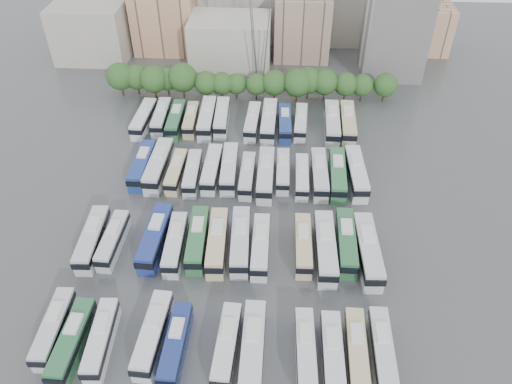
# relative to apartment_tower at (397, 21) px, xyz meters

# --- Properties ---
(ground) EXTENTS (220.00, 220.00, 0.00)m
(ground) POSITION_rel_apartment_tower_xyz_m (-34.00, -58.00, -13.00)
(ground) COLOR #424447
(ground) RESTS_ON ground
(tree_line) EXTENTS (65.99, 7.81, 8.37)m
(tree_line) POSITION_rel_apartment_tower_xyz_m (-35.90, -15.93, -8.55)
(tree_line) COLOR black
(tree_line) RESTS_ON ground
(city_buildings) EXTENTS (102.00, 35.00, 20.00)m
(city_buildings) POSITION_rel_apartment_tower_xyz_m (-41.46, 13.86, -5.13)
(city_buildings) COLOR #9E998E
(city_buildings) RESTS_ON ground
(apartment_tower) EXTENTS (14.00, 14.00, 26.00)m
(apartment_tower) POSITION_rel_apartment_tower_xyz_m (0.00, 0.00, 0.00)
(apartment_tower) COLOR silver
(apartment_tower) RESTS_ON ground
(electricity_pylon) EXTENTS (9.00, 6.91, 33.83)m
(electricity_pylon) POSITION_rel_apartment_tower_xyz_m (-32.00, -8.00, 5.66)
(electricity_pylon) COLOR slate
(electricity_pylon) RESTS_ON ground
(bus_r0_s0) EXTENTS (2.74, 11.46, 3.58)m
(bus_r0_s0) POSITION_rel_apartment_tower_xyz_m (-55.49, -80.82, -11.24)
(bus_r0_s0) COLOR silver
(bus_r0_s0) RESTS_ON ground
(bus_r0_s1) EXTENTS (2.93, 11.95, 3.73)m
(bus_r0_s1) POSITION_rel_apartment_tower_xyz_m (-52.35, -82.74, -11.17)
(bus_r0_s1) COLOR #2D6941
(bus_r0_s1) RESTS_ON ground
(bus_r0_s2) EXTENTS (3.02, 11.40, 3.54)m
(bus_r0_s2) POSITION_rel_apartment_tower_xyz_m (-48.77, -82.18, -11.26)
(bus_r0_s2) COLOR silver
(bus_r0_s2) RESTS_ON ground
(bus_r0_s4) EXTENTS (3.28, 12.27, 3.81)m
(bus_r0_s4) POSITION_rel_apartment_tower_xyz_m (-42.20, -81.11, -11.13)
(bus_r0_s4) COLOR silver
(bus_r0_s4) RESTS_ON ground
(bus_r0_s5) EXTENTS (2.77, 11.52, 3.60)m
(bus_r0_s5) POSITION_rel_apartment_tower_xyz_m (-38.96, -82.45, -11.23)
(bus_r0_s5) COLOR navy
(bus_r0_s5) RESTS_ON ground
(bus_r0_s7) EXTENTS (3.08, 11.58, 3.60)m
(bus_r0_s7) POSITION_rel_apartment_tower_xyz_m (-32.42, -82.13, -11.23)
(bus_r0_s7) COLOR silver
(bus_r0_s7) RESTS_ON ground
(bus_r0_s8) EXTENTS (2.89, 13.02, 4.08)m
(bus_r0_s8) POSITION_rel_apartment_tower_xyz_m (-29.07, -82.63, -11.00)
(bus_r0_s8) COLOR silver
(bus_r0_s8) RESTS_ON ground
(bus_r0_s10) EXTENTS (2.76, 11.22, 3.50)m
(bus_r0_s10) POSITION_rel_apartment_tower_xyz_m (-22.38, -82.17, -11.28)
(bus_r0_s10) COLOR silver
(bus_r0_s10) RESTS_ON ground
(bus_r0_s11) EXTENTS (2.64, 11.78, 3.69)m
(bus_r0_s11) POSITION_rel_apartment_tower_xyz_m (-19.02, -82.90, -11.19)
(bus_r0_s11) COLOR silver
(bus_r0_s11) RESTS_ON ground
(bus_r0_s12) EXTENTS (2.69, 11.29, 3.53)m
(bus_r0_s12) POSITION_rel_apartment_tower_xyz_m (-15.93, -81.87, -11.27)
(bus_r0_s12) COLOR #C8BC8A
(bus_r0_s12) RESTS_ON ground
(bus_r0_s13) EXTENTS (2.63, 11.46, 3.59)m
(bus_r0_s13) POSITION_rel_apartment_tower_xyz_m (-12.66, -81.64, -11.24)
(bus_r0_s13) COLOR silver
(bus_r0_s13) RESTS_ON ground
(bus_r1_s0) EXTENTS (3.23, 12.65, 3.94)m
(bus_r1_s0) POSITION_rel_apartment_tower_xyz_m (-55.40, -64.58, -11.07)
(bus_r1_s0) COLOR silver
(bus_r1_s0) RESTS_ON ground
(bus_r1_s1) EXTENTS (2.78, 11.27, 3.51)m
(bus_r1_s1) POSITION_rel_apartment_tower_xyz_m (-52.21, -64.41, -11.27)
(bus_r1_s1) COLOR silver
(bus_r1_s1) RESTS_ON ground
(bus_r1_s3) EXTENTS (3.45, 13.20, 4.11)m
(bus_r1_s3) POSITION_rel_apartment_tower_xyz_m (-45.60, -63.76, -10.98)
(bus_r1_s3) COLOR navy
(bus_r1_s3) RESTS_ON ground
(bus_r1_s4) EXTENTS (2.90, 11.81, 3.69)m
(bus_r1_s4) POSITION_rel_apartment_tower_xyz_m (-42.27, -64.75, -11.19)
(bus_r1_s4) COLOR silver
(bus_r1_s4) RESTS_ON ground
(bus_r1_s5) EXTENTS (3.19, 12.50, 3.89)m
(bus_r1_s5) POSITION_rel_apartment_tower_xyz_m (-38.93, -63.63, -11.09)
(bus_r1_s5) COLOR #30713F
(bus_r1_s5) RESTS_ON ground
(bus_r1_s6) EXTENTS (3.28, 12.83, 3.99)m
(bus_r1_s6) POSITION_rel_apartment_tower_xyz_m (-35.77, -64.15, -11.04)
(bus_r1_s6) COLOR beige
(bus_r1_s6) RESTS_ON ground
(bus_r1_s7) EXTENTS (3.38, 13.01, 4.05)m
(bus_r1_s7) POSITION_rel_apartment_tower_xyz_m (-32.20, -63.76, -11.01)
(bus_r1_s7) COLOR silver
(bus_r1_s7) RESTS_ON ground
(bus_r1_s8) EXTENTS (2.65, 11.95, 3.75)m
(bus_r1_s8) POSITION_rel_apartment_tower_xyz_m (-29.00, -64.51, -11.16)
(bus_r1_s8) COLOR silver
(bus_r1_s8) RESTS_ON ground
(bus_r1_s10) EXTENTS (2.65, 11.65, 3.65)m
(bus_r1_s10) POSITION_rel_apartment_tower_xyz_m (-22.41, -63.81, -11.21)
(bus_r1_s10) COLOR beige
(bus_r1_s10) RESTS_ON ground
(bus_r1_s11) EXTENTS (3.19, 13.58, 4.24)m
(bus_r1_s11) POSITION_rel_apartment_tower_xyz_m (-19.02, -64.50, -10.92)
(bus_r1_s11) COLOR silver
(bus_r1_s11) RESTS_ON ground
(bus_r1_s12) EXTENTS (2.98, 12.74, 3.98)m
(bus_r1_s12) POSITION_rel_apartment_tower_xyz_m (-15.72, -62.97, -11.04)
(bus_r1_s12) COLOR #2C683F
(bus_r1_s12) RESTS_ON ground
(bus_r1_s13) EXTENTS (3.53, 13.81, 4.30)m
(bus_r1_s13) POSITION_rel_apartment_tower_xyz_m (-12.60, -64.75, -10.89)
(bus_r1_s13) COLOR silver
(bus_r1_s13) RESTS_ON ground
(bus_r2_s1) EXTENTS (2.88, 12.54, 3.93)m
(bus_r2_s1) POSITION_rel_apartment_tower_xyz_m (-52.03, -45.14, -11.07)
(bus_r2_s1) COLOR navy
(bus_r2_s1) RESTS_ON ground
(bus_r2_s2) EXTENTS (3.37, 13.68, 4.27)m
(bus_r2_s2) POSITION_rel_apartment_tower_xyz_m (-48.93, -45.24, -10.91)
(bus_r2_s2) COLOR silver
(bus_r2_s2) RESTS_ON ground
(bus_r2_s3) EXTENTS (2.69, 11.02, 3.44)m
(bus_r2_s3) POSITION_rel_apartment_tower_xyz_m (-45.48, -46.34, -11.31)
(bus_r2_s3) COLOR beige
(bus_r2_s3) RESTS_ON ground
(bus_r2_s4) EXTENTS (2.83, 11.38, 3.55)m
(bus_r2_s4) POSITION_rel_apartment_tower_xyz_m (-42.40, -46.68, -11.26)
(bus_r2_s4) COLOR silver
(bus_r2_s4) RESTS_ON ground
(bus_r2_s5) EXTENTS (2.83, 12.22, 3.82)m
(bus_r2_s5) POSITION_rel_apartment_tower_xyz_m (-38.98, -45.47, -11.12)
(bus_r2_s5) COLOR silver
(bus_r2_s5) RESTS_ON ground
(bus_r2_s6) EXTENTS (3.11, 12.66, 3.95)m
(bus_r2_s6) POSITION_rel_apartment_tower_xyz_m (-35.77, -45.18, -11.06)
(bus_r2_s6) COLOR silver
(bus_r2_s6) RESTS_ON ground
(bus_r2_s7) EXTENTS (2.56, 11.20, 3.50)m
(bus_r2_s7) POSITION_rel_apartment_tower_xyz_m (-32.34, -46.79, -11.28)
(bus_r2_s7) COLOR silver
(bus_r2_s7) RESTS_ON ground
(bus_r2_s8) EXTENTS (2.93, 13.18, 4.13)m
(bus_r2_s8) POSITION_rel_apartment_tower_xyz_m (-28.99, -46.75, -10.97)
(bus_r2_s8) COLOR silver
(bus_r2_s8) RESTS_ON ground
(bus_r2_s9) EXTENTS (2.46, 11.02, 3.45)m
(bus_r2_s9) POSITION_rel_apartment_tower_xyz_m (-25.86, -45.05, -11.30)
(bus_r2_s9) COLOR silver
(bus_r2_s9) RESTS_ON ground
(bus_r2_s10) EXTENTS (2.44, 10.93, 3.43)m
(bus_r2_s10) POSITION_rel_apartment_tower_xyz_m (-22.39, -46.57, -11.32)
(bus_r2_s10) COLOR silver
(bus_r2_s10) RESTS_ON ground
(bus_r2_s11) EXTENTS (2.95, 12.61, 3.94)m
(bus_r2_s11) POSITION_rel_apartment_tower_xyz_m (-19.20, -45.91, -11.06)
(bus_r2_s11) COLOR silver
(bus_r2_s11) RESTS_ON ground
(bus_r2_s12) EXTENTS (3.20, 12.98, 4.05)m
(bus_r2_s12) POSITION_rel_apartment_tower_xyz_m (-15.92, -45.86, -11.01)
(bus_r2_s12) COLOR #317244
(bus_r2_s12) RESTS_ON ground
(bus_r2_s13) EXTENTS (3.46, 13.33, 4.15)m
(bus_r2_s13) POSITION_rel_apartment_tower_xyz_m (-12.50, -45.34, -10.96)
(bus_r2_s13) COLOR silver
(bus_r2_s13) RESTS_ON ground
(bus_r3_s0) EXTENTS (3.24, 12.49, 3.88)m
(bus_r3_s0) POSITION_rel_apartment_tower_xyz_m (-55.57, -28.92, -11.09)
(bus_r3_s0) COLOR silver
(bus_r3_s0) RESTS_ON ground
(bus_r3_s1) EXTENTS (2.91, 11.96, 3.73)m
(bus_r3_s1) POSITION_rel_apartment_tower_xyz_m (-52.02, -27.92, -11.17)
(bus_r3_s1) COLOR silver
(bus_r3_s1) RESTS_ON ground
(bus_r3_s2) EXTENTS (2.78, 12.07, 3.78)m
(bus_r3_s2) POSITION_rel_apartment_tower_xyz_m (-48.71, -28.78, -11.15)
(bus_r3_s2) COLOR #2D6A42
(bus_r3_s2) RESTS_ON ground
(bus_r3_s3) EXTENTS (2.72, 11.01, 3.43)m
(bus_r3_s3) POSITION_rel_apartment_tower_xyz_m (-45.61, -28.31, -11.31)
(bus_r3_s3) COLOR #C5BA87
(bus_r3_s3) RESTS_ON ground
(bus_r3_s4) EXTENTS (3.19, 13.34, 4.17)m
(bus_r3_s4) POSITION_rel_apartment_tower_xyz_m (-42.19, -28.12, -10.95)
(bus_r3_s4) COLOR silver
(bus_r3_s4) RESTS_ON ground
(bus_r3_s5) EXTENTS (3.15, 12.51, 3.90)m
(bus_r3_s5) POSITION_rel_apartment_tower_xyz_m (-39.13, -27.47, -11.09)
(bus_r3_s5) COLOR silver
(bus_r3_s5) RESTS_ON ground
(bus_r3_s7) EXTENTS (3.10, 11.91, 3.70)m
(bus_r3_s7) POSITION_rel_apartment_tower_xyz_m (-32.52, -28.58, -11.18)
(bus_r3_s7) COLOR silver
(bus_r3_s7) RESTS_ON ground
(bus_r3_s8) EXTENTS (3.21, 13.50, 4.22)m
(bus_r3_s8) POSITION_rel_apartment_tower_xyz_m (-29.07, -28.58, -10.93)
(bus_r3_s8) COLOR silver
(bus_r3_s8) RESTS_ON ground
(bus_r3_s9) EXTENTS (2.88, 11.75, 3.67)m
(bus_r3_s9) POSITION_rel_apartment_tower_xyz_m (-25.71, -28.64, -11.20)
(bus_r3_s9) COLOR navy
(bus_r3_s9) RESTS_ON ground
(bus_r3_s10) EXTENTS (3.03, 11.46, 3.56)m
(bus_r3_s10) POSITION_rel_apartment_tower_xyz_m (-22.39, -28.17, -11.25)
(bus_r3_s10) COLOR silver
(bus_r3_s10) RESTS_ON ground
(bus_r3_s12) EXTENTS (3.32, 13.69, 4.27)m
(bus_r3_s12) POSITION_rel_apartment_tower_xyz_m (-15.91, -28.64, -10.90)
(bus_r3_s12) COLOR silver
(bus_r3_s12) RESTS_ON ground
(bus_r3_s13) EXTENTS (3.32, 13.45, 4.19)m
(bus_r3_s13) POSITION_rel_apartment_tower_xyz_m (-12.64, -28.35, -10.94)
(bus_r3_s13) COLOR #CDBA8D
(bus_r3_s13) RESTS_ON ground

